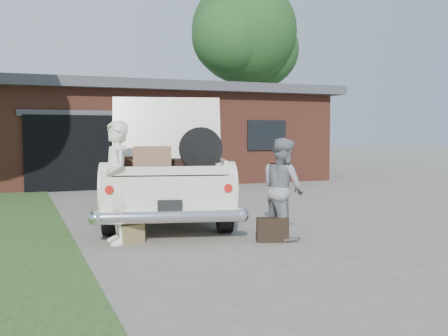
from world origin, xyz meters
name	(u,v)px	position (x,y,z in m)	size (l,w,h in m)	color
ground	(238,238)	(0.00, 0.00, 0.00)	(90.00, 90.00, 0.00)	gray
house	(139,133)	(0.98, 11.47, 1.67)	(12.80, 7.80, 3.30)	brown
tree_right	(246,37)	(7.92, 17.30, 6.59)	(6.22, 5.41, 9.59)	#38281E
sedan	(165,176)	(-0.50, 2.55, 0.83)	(3.47, 5.99, 2.32)	silver
woman_left	(116,182)	(-1.90, 0.32, 0.94)	(0.69, 0.45, 1.89)	white
woman_right	(283,188)	(0.66, -0.30, 0.81)	(0.79, 0.62, 1.63)	gray
suitcase_left	(133,234)	(-1.68, 0.21, 0.15)	(0.38, 0.12, 0.29)	olive
suitcase_right	(273,230)	(0.38, -0.50, 0.19)	(0.50, 0.16, 0.38)	black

